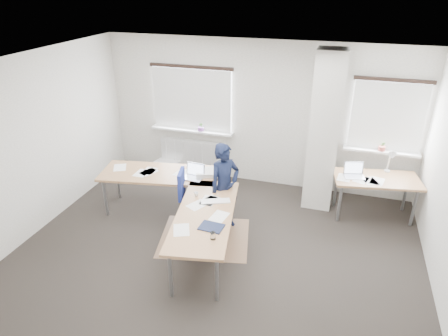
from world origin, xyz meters
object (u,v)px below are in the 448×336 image
(desk_side, at_px, (376,180))
(person, at_px, (225,187))
(desk_main, at_px, (183,193))
(task_chair, at_px, (193,210))

(desk_side, relative_size, person, 1.02)
(desk_main, xyz_separation_m, desk_side, (2.94, 1.38, -0.01))
(person, bearing_deg, desk_side, -26.25)
(desk_side, relative_size, task_chair, 1.51)
(desk_main, distance_m, task_chair, 0.47)
(task_chair, relative_size, person, 0.67)
(desk_main, height_order, desk_side, desk_side)
(desk_main, relative_size, person, 1.90)
(desk_main, distance_m, person, 0.67)
(desk_side, distance_m, person, 2.58)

